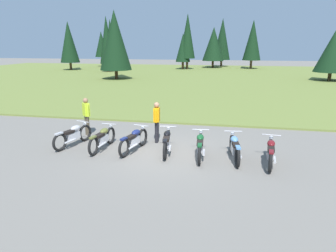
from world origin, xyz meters
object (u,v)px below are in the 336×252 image
motorcycle_silver (73,135)px  motorcycle_british_green (200,145)px  motorcycle_black (167,142)px  motorcycle_maroon (271,152)px  rider_checking_bike (157,120)px  motorcycle_olive (103,138)px  motorcycle_navy (134,140)px  motorcycle_sky_blue (235,148)px  rider_near_row_end (86,114)px

motorcycle_silver → motorcycle_british_green: size_ratio=0.98×
motorcycle_black → motorcycle_maroon: same height
rider_checking_bike → motorcycle_silver: bearing=-160.7°
motorcycle_silver → motorcycle_olive: size_ratio=0.98×
motorcycle_navy → motorcycle_maroon: (4.87, -0.37, 0.00)m
motorcycle_sky_blue → rider_near_row_end: 6.63m
motorcycle_sky_blue → rider_checking_bike: 3.44m
motorcycle_maroon → motorcycle_black: bearing=173.3°
motorcycle_navy → motorcycle_sky_blue: (3.70, -0.15, 0.00)m
motorcycle_olive → motorcycle_british_green: (3.74, -0.13, 0.00)m
motorcycle_sky_blue → motorcycle_maroon: 1.19m
motorcycle_silver → rider_near_row_end: rider_near_row_end is taller
motorcycle_black → rider_near_row_end: bearing=158.2°
motorcycle_sky_blue → rider_checking_bike: bearing=156.0°
motorcycle_maroon → rider_near_row_end: 7.81m
rider_near_row_end → motorcycle_maroon: bearing=-14.8°
motorcycle_british_green → motorcycle_black: bearing=170.2°
motorcycle_olive → motorcycle_black: 2.49m
rider_near_row_end → rider_checking_bike: same height
motorcycle_british_green → motorcycle_maroon: 2.38m
motorcycle_navy → rider_near_row_end: 3.16m
motorcycle_navy → rider_checking_bike: rider_checking_bike is taller
motorcycle_sky_blue → rider_checking_bike: rider_checking_bike is taller
motorcycle_silver → motorcycle_maroon: (7.43, -0.51, 0.00)m
rider_checking_bike → motorcycle_sky_blue: bearing=-24.0°
motorcycle_black → motorcycle_british_green: bearing=-9.8°
motorcycle_british_green → rider_checking_bike: 2.42m
motorcycle_black → rider_checking_bike: size_ratio=1.26×
rider_near_row_end → motorcycle_sky_blue: bearing=-15.5°
motorcycle_olive → motorcycle_british_green: 3.75m
motorcycle_black → motorcycle_sky_blue: size_ratio=1.00×
motorcycle_maroon → rider_near_row_end: rider_near_row_end is taller
motorcycle_silver → motorcycle_sky_blue: size_ratio=0.98×
motorcycle_sky_blue → motorcycle_maroon: (1.17, -0.22, 0.00)m
motorcycle_navy → motorcycle_british_green: bearing=-3.7°
motorcycle_british_green → rider_near_row_end: size_ratio=1.26×
motorcycle_navy → rider_near_row_end: bearing=148.8°
motorcycle_british_green → motorcycle_sky_blue: same height
motorcycle_olive → rider_near_row_end: 2.24m
motorcycle_navy → motorcycle_black: bearing=2.4°
motorcycle_sky_blue → motorcycle_black: bearing=175.3°
motorcycle_navy → rider_checking_bike: 1.46m
rider_near_row_end → motorcycle_black: bearing=-21.8°
motorcycle_olive → rider_checking_bike: (1.84, 1.27, 0.51)m
motorcycle_british_green → rider_near_row_end: (-5.17, 1.78, 0.51)m
motorcycle_navy → rider_near_row_end: (-2.67, 1.62, 0.51)m
motorcycle_black → motorcycle_sky_blue: bearing=-4.7°
motorcycle_silver → motorcycle_sky_blue: (6.26, -0.28, 0.00)m
motorcycle_olive → motorcycle_navy: size_ratio=1.01×
rider_checking_bike → motorcycle_british_green: bearing=-36.3°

